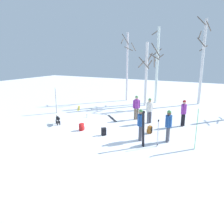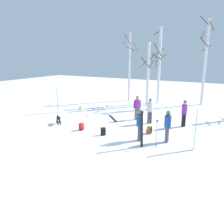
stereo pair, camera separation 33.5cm
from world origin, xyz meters
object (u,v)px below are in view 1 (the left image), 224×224
backpack_1 (104,132)px  birch_tree_3 (202,61)px  person_0 (184,111)px  person_1 (136,106)px  ski_pair_planted_2 (143,129)px  ski_pair_planted_0 (196,129)px  backpack_0 (150,130)px  person_2 (150,109)px  person_4 (141,123)px  dog (58,119)px  person_3 (169,124)px  birch_tree_0 (127,66)px  ski_poles_0 (158,132)px  ski_pair_lying_0 (79,108)px  ski_pair_planted_1 (56,101)px  birch_tree_1 (146,73)px  birch_tree_2 (157,65)px  water_bottle_0 (87,116)px  ski_pair_lying_1 (112,118)px  backpack_2 (82,127)px

backpack_1 → birch_tree_3: 12.70m
person_0 → backpack_1: (-3.66, -3.87, -0.77)m
person_1 → ski_pair_planted_2: (2.13, -4.44, -0.06)m
ski_pair_planted_0 → backpack_0: (-2.67, 1.09, -0.78)m
person_2 → person_4: bearing=-79.7°
dog → ski_pair_planted_0: 8.61m
person_4 → ski_pair_planted_2: ski_pair_planted_2 is taller
birch_tree_3 → person_1: bearing=-113.0°
person_3 → birch_tree_0: (-6.56, 9.30, 2.49)m
dog → ski_poles_0: bearing=-4.1°
ski_pair_planted_2 → backpack_0: (-0.33, 2.05, -0.70)m
person_1 → ski_pair_lying_0: size_ratio=1.03×
person_1 → person_2: size_ratio=1.00×
ski_pair_planted_2 → ski_pair_planted_0: bearing=22.1°
ski_pair_planted_1 → birch_tree_3: 13.37m
person_0 → dog: bearing=-154.4°
person_1 → ski_poles_0: size_ratio=1.23×
person_1 → birch_tree_3: (3.24, 7.63, 3.00)m
birch_tree_1 → backpack_1: bearing=-86.1°
person_1 → birch_tree_0: birch_tree_0 is taller
person_3 → ski_pair_planted_1: bearing=168.2°
birch_tree_1 → birch_tree_2: 1.83m
person_4 → ski_pair_lying_0: bearing=148.0°
backpack_0 → water_bottle_0: bearing=167.3°
person_3 → water_bottle_0: (-6.47, 1.99, -0.87)m
ski_pair_planted_0 → birch_tree_1: (-5.48, 8.21, 1.92)m
ski_pair_lying_0 → birch_tree_3: size_ratio=0.21×
person_0 → ski_pair_planted_2: bearing=-104.3°
person_1 → person_3: 4.43m
backpack_0 → person_1: bearing=127.0°
person_1 → person_4: bearing=-65.2°
ski_pair_lying_0 → birch_tree_3: bearing=36.7°
person_3 → ski_pair_lying_1: person_3 is taller
ski_pair_lying_0 → backpack_0: size_ratio=3.79×
ski_poles_0 → backpack_1: bearing=177.5°
person_3 → ski_pair_lying_0: 9.77m
dog → ski_pair_planted_0: size_ratio=0.37×
person_1 → ski_pair_lying_1: (-1.63, -0.61, -0.97)m
ski_poles_0 → birch_tree_2: (-3.32, 10.42, 2.87)m
dog → ski_pair_lying_1: size_ratio=0.51×
ski_pair_planted_0 → birch_tree_0: size_ratio=0.30×
water_bottle_0 → birch_tree_1: 6.99m
dog → birch_tree_3: 13.87m
person_4 → backpack_2: 3.81m
person_1 → ski_poles_0: bearing=-55.8°
ski_pair_planted_1 → birch_tree_2: bearing=52.8°
ski_pair_lying_0 → ski_poles_0: size_ratio=1.20×
dog → birch_tree_3: (7.34, 11.21, 3.60)m
ski_pair_planted_2 → backpack_2: 4.26m
ski_pair_planted_0 → ski_pair_planted_2: ski_pair_planted_0 is taller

